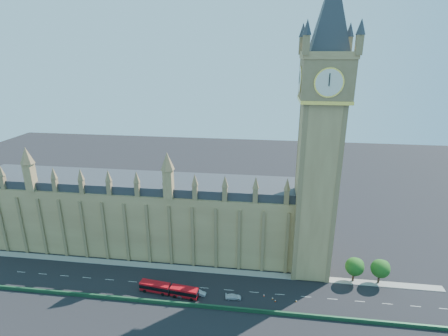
# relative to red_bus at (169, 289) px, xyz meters

# --- Properties ---
(ground) EXTENTS (400.00, 400.00, 0.00)m
(ground) POSITION_rel_red_bus_xyz_m (6.35, 4.35, -1.69)
(ground) COLOR black
(ground) RESTS_ON ground
(palace_westminster) EXTENTS (120.00, 20.00, 28.00)m
(palace_westminster) POSITION_rel_red_bus_xyz_m (-18.65, 26.35, 12.17)
(palace_westminster) COLOR #977449
(palace_westminster) RESTS_ON ground
(elizabeth_tower) EXTENTS (20.59, 20.59, 105.00)m
(elizabeth_tower) POSITION_rel_red_bus_xyz_m (44.35, 18.34, 52.87)
(elizabeth_tower) COLOR #977449
(elizabeth_tower) RESTS_ON ground
(bridge_parapet) EXTENTS (160.00, 0.60, 1.20)m
(bridge_parapet) POSITION_rel_red_bus_xyz_m (6.35, -4.65, -1.09)
(bridge_parapet) COLOR #1E4C2D
(bridge_parapet) RESTS_ON ground
(kerb_north) EXTENTS (160.00, 3.00, 0.16)m
(kerb_north) POSITION_rel_red_bus_xyz_m (6.35, 13.85, -1.61)
(kerb_north) COLOR gray
(kerb_north) RESTS_ON ground
(tree_east_near) EXTENTS (6.00, 6.00, 8.50)m
(tree_east_near) POSITION_rel_red_bus_xyz_m (58.58, 14.43, 3.95)
(tree_east_near) COLOR #382619
(tree_east_near) RESTS_ON ground
(tree_east_far) EXTENTS (6.00, 6.00, 8.50)m
(tree_east_far) POSITION_rel_red_bus_xyz_m (66.58, 14.43, 3.95)
(tree_east_far) COLOR #382619
(tree_east_far) RESTS_ON ground
(red_bus) EXTENTS (19.07, 5.04, 3.21)m
(red_bus) POSITION_rel_red_bus_xyz_m (0.00, 0.00, 0.00)
(red_bus) COLOR #AF0B13
(red_bus) RESTS_ON ground
(car_grey) EXTENTS (4.79, 2.40, 1.57)m
(car_grey) POSITION_rel_red_bus_xyz_m (5.37, -0.95, -0.91)
(car_grey) COLOR #3C3E43
(car_grey) RESTS_ON ground
(car_silver) EXTENTS (4.51, 2.01, 1.44)m
(car_silver) POSITION_rel_red_bus_xyz_m (9.36, 0.88, -0.97)
(car_silver) COLOR #B8BBC0
(car_silver) RESTS_ON ground
(car_white) EXTENTS (5.04, 2.41, 1.42)m
(car_white) POSITION_rel_red_bus_xyz_m (20.20, 0.48, -0.98)
(car_white) COLOR silver
(car_white) RESTS_ON ground
(cone_a) EXTENTS (0.43, 0.43, 0.65)m
(cone_a) POSITION_rel_red_bus_xyz_m (29.48, 2.90, -1.37)
(cone_a) COLOR black
(cone_a) RESTS_ON ground
(cone_b) EXTENTS (0.53, 0.53, 0.66)m
(cone_b) POSITION_rel_red_bus_xyz_m (32.95, 0.86, -1.37)
(cone_b) COLOR black
(cone_b) RESTS_ON ground
(cone_c) EXTENTS (0.48, 0.48, 0.64)m
(cone_c) POSITION_rel_red_bus_xyz_m (39.22, 1.61, -1.37)
(cone_c) COLOR black
(cone_c) RESTS_ON ground
(cone_d) EXTENTS (0.45, 0.45, 0.66)m
(cone_d) POSITION_rel_red_bus_xyz_m (32.13, 1.82, -1.36)
(cone_d) COLOR black
(cone_d) RESTS_ON ground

